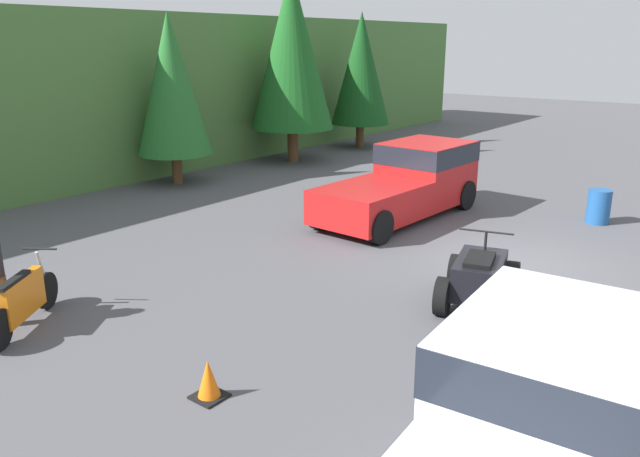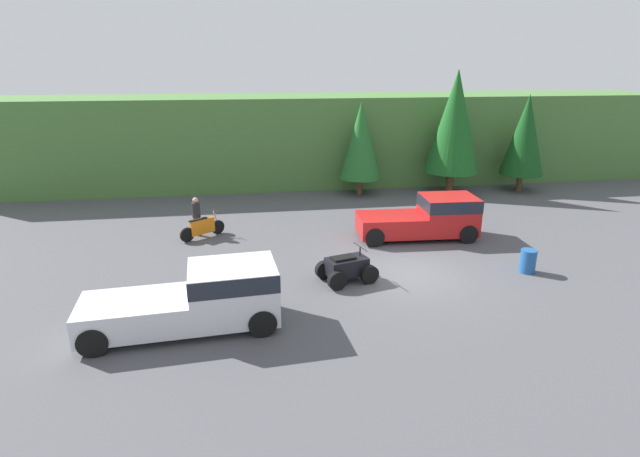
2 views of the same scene
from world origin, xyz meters
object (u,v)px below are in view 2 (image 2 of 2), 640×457
at_px(rider_person, 196,215).
at_px(dirt_bike, 203,228).
at_px(pickup_truck_red, 429,216).
at_px(quad_atv, 347,268).
at_px(traffic_cone, 206,266).
at_px(pickup_truck_second, 201,297).
at_px(steel_barrel, 528,261).

bearing_deg(rider_person, dirt_bike, -107.73).
height_order(pickup_truck_red, quad_atv, pickup_truck_red).
bearing_deg(rider_person, pickup_truck_red, -63.31).
relative_size(pickup_truck_red, dirt_bike, 2.83).
bearing_deg(traffic_cone, pickup_truck_red, 14.82).
bearing_deg(rider_person, pickup_truck_second, -137.79).
relative_size(dirt_bike, traffic_cone, 3.39).
height_order(pickup_truck_second, rider_person, pickup_truck_second).
xyz_separation_m(rider_person, traffic_cone, (0.65, -4.35, -0.71)).
height_order(pickup_truck_second, dirt_bike, pickup_truck_second).
xyz_separation_m(dirt_bike, rider_person, (-0.26, 0.37, 0.50)).
distance_m(pickup_truck_red, steel_barrel, 4.91).
height_order(dirt_bike, quad_atv, quad_atv).
xyz_separation_m(quad_atv, steel_barrel, (6.83, -0.25, -0.05)).
relative_size(pickup_truck_second, quad_atv, 2.58).
bearing_deg(traffic_cone, dirt_bike, 95.54).
height_order(pickup_truck_second, steel_barrel, pickup_truck_second).
distance_m(dirt_bike, rider_person, 0.67).
relative_size(quad_atv, traffic_cone, 4.04).
bearing_deg(traffic_cone, quad_atv, -17.01).
distance_m(quad_atv, rider_person, 8.18).
height_order(dirt_bike, traffic_cone, dirt_bike).
xyz_separation_m(quad_atv, rider_person, (-5.67, 5.88, 0.47)).
relative_size(pickup_truck_red, quad_atv, 2.38).
bearing_deg(pickup_truck_second, traffic_cone, 87.75).
bearing_deg(pickup_truck_second, pickup_truck_red, 30.79).
bearing_deg(quad_atv, pickup_truck_red, 25.94).
bearing_deg(dirt_bike, quad_atv, -80.74).
distance_m(pickup_truck_second, traffic_cone, 4.19).
bearing_deg(steel_barrel, rider_person, 153.89).
distance_m(dirt_bike, traffic_cone, 4.00).
bearing_deg(steel_barrel, quad_atv, 177.94).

